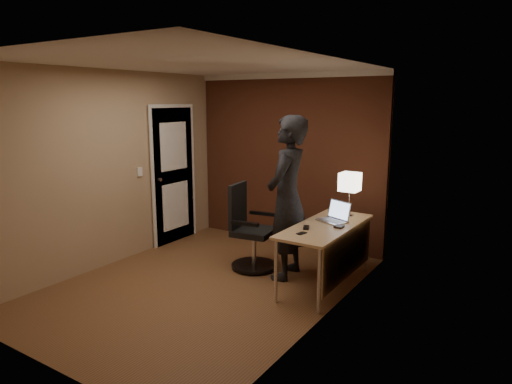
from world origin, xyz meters
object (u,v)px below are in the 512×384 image
desk (331,237)px  office_chair (249,232)px  desk_lamp (350,183)px  mouse (306,228)px  wallet (339,227)px  phone (301,233)px  person (287,198)px  laptop (335,216)px

desk → office_chair: (-1.13, 0.01, -0.13)m
desk → desk_lamp: desk_lamp is taller
desk → mouse: bearing=-125.0°
desk → wallet: (0.10, -0.02, 0.14)m
phone → office_chair: 1.12m
mouse → wallet: 0.38m
wallet → person: bearing=176.3°
phone → desk_lamp: bearing=94.3°
wallet → laptop: bearing=121.5°
desk → mouse: 0.36m
wallet → desk_lamp: bearing=100.6°
mouse → person: size_ratio=0.05×
laptop → person: person is taller
person → wallet: bearing=78.0°
desk_lamp → phone: desk_lamp is taller
laptop → office_chair: bearing=-168.9°
office_chair → person: size_ratio=0.55×
wallet → person: 0.72m
phone → person: bearing=145.0°
laptop → office_chair: 1.14m
desk → mouse: mouse is taller
phone → office_chair: bearing=166.9°
laptop → person: size_ratio=0.21×
laptop → desk: bearing=-76.6°
desk_lamp → mouse: bearing=-103.1°
desk_lamp → laptop: size_ratio=1.32×
person → desk: bearing=79.3°
office_chair → desk_lamp: bearing=24.2°
laptop → phone: bearing=-97.9°
desk_lamp → desk: bearing=-89.5°
desk → person: size_ratio=0.77×
desk_lamp → mouse: size_ratio=5.35×
desk_lamp → person: 0.78m
desk_lamp → phone: (-0.14, -0.98, -0.41)m
desk_lamp → laptop: 0.46m
laptop → person: (-0.53, -0.20, 0.18)m
desk → laptop: size_ratio=3.71×
desk_lamp → wallet: (0.10, -0.54, -0.41)m
phone → office_chair: (-0.98, 0.47, -0.26)m
desk → phone: bearing=-107.9°
desk_lamp → office_chair: bearing=-155.8°
mouse → phone: mouse is taller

